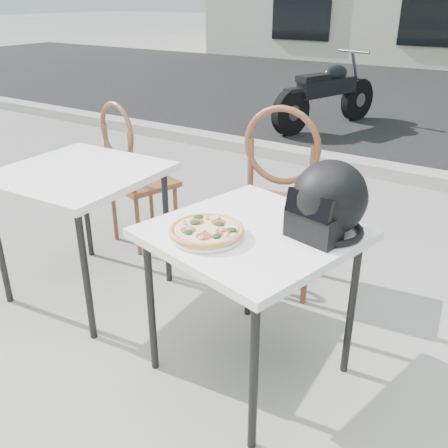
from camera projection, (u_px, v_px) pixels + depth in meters
The scene contains 10 objects.
ground at pixel (250, 364), 2.34m from camera, with size 80.00×80.00×0.00m, color gray.
curb at pixel (415, 176), 4.60m from camera, with size 30.00×0.25×0.12m, color #A6A49B.
cafe_table_main at pixel (252, 244), 2.05m from camera, with size 0.90×0.90×0.71m.
plate at pixel (206, 235), 1.96m from camera, with size 0.33×0.33×0.02m.
pizza at pixel (206, 230), 1.95m from camera, with size 0.31×0.31×0.04m.
helmet at pixel (328, 203), 1.94m from camera, with size 0.35×0.36×0.30m.
cafe_chair_main at pixel (286, 192), 2.70m from camera, with size 0.47×0.47×1.09m.
cafe_table_side at pixel (79, 182), 2.65m from camera, with size 0.81×0.81×0.74m.
cafe_chair_side at pixel (132, 168), 3.26m from camera, with size 0.47×0.47×0.99m.
motorcycle at pixel (327, 95), 6.37m from camera, with size 0.70×1.81×0.93m.
Camera 1 is at (0.91, -1.61, 1.58)m, focal length 40.00 mm.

